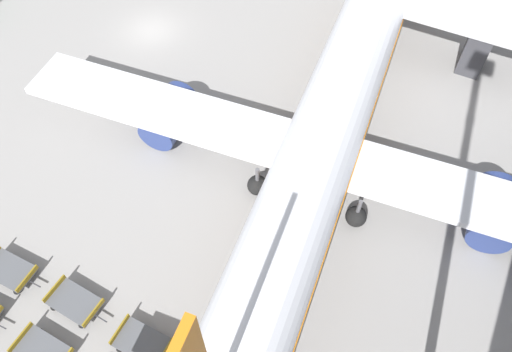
# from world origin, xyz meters

# --- Properties ---
(ground_plane) EXTENTS (500.00, 500.00, 0.00)m
(ground_plane) POSITION_xyz_m (0.00, 0.00, 0.00)
(ground_plane) COLOR gray
(airplane) EXTENTS (37.57, 40.65, 14.04)m
(airplane) POSITION_xyz_m (16.54, -5.98, 3.07)
(airplane) COLOR silver
(airplane) RESTS_ON ground_plane
(baggage_dolly_row_mid_a_col_c) EXTENTS (3.37, 1.75, 0.92)m
(baggage_dolly_row_mid_a_col_c) POSITION_xyz_m (9.13, -22.53, 0.48)
(baggage_dolly_row_mid_a_col_c) COLOR #515459
(baggage_dolly_row_mid_a_col_c) RESTS_ON ground_plane
(baggage_dolly_row_mid_b_col_b) EXTENTS (3.38, 1.76, 0.92)m
(baggage_dolly_row_mid_b_col_b) POSITION_xyz_m (4.75, -20.07, 0.48)
(baggage_dolly_row_mid_b_col_b) COLOR #515459
(baggage_dolly_row_mid_b_col_b) RESTS_ON ground_plane
(baggage_dolly_row_mid_b_col_c) EXTENTS (3.39, 1.79, 0.92)m
(baggage_dolly_row_mid_b_col_c) POSITION_xyz_m (8.94, -19.87, 0.48)
(baggage_dolly_row_mid_b_col_c) COLOR #515459
(baggage_dolly_row_mid_b_col_c) RESTS_ON ground_plane
(baggage_dolly_row_mid_b_col_d) EXTENTS (3.37, 1.75, 0.92)m
(baggage_dolly_row_mid_b_col_d) POSITION_xyz_m (13.16, -19.97, 0.48)
(baggage_dolly_row_mid_b_col_d) COLOR #515459
(baggage_dolly_row_mid_b_col_d) RESTS_ON ground_plane
(stand_guidance_stripe) EXTENTS (4.19, 34.11, 0.01)m
(stand_guidance_stripe) POSITION_xyz_m (17.64, -14.42, 0.00)
(stand_guidance_stripe) COLOR white
(stand_guidance_stripe) RESTS_ON ground_plane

